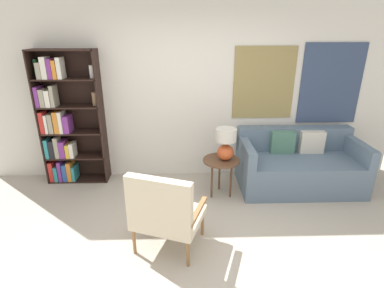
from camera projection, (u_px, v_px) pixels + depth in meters
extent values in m
plane|color=#B2A899|center=(198.00, 260.00, 3.12)|extent=(14.00, 14.00, 0.00)
cube|color=silver|center=(192.00, 92.00, 4.53)|extent=(6.40, 0.06, 2.70)
cube|color=olive|center=(264.00, 83.00, 4.47)|extent=(0.91, 0.02, 1.06)
cube|color=#334260|center=(331.00, 84.00, 4.51)|extent=(0.92, 0.02, 1.20)
cube|color=black|center=(41.00, 119.00, 4.42)|extent=(0.02, 0.30, 1.99)
cube|color=black|center=(102.00, 119.00, 4.45)|extent=(0.02, 0.30, 1.99)
cube|color=black|center=(61.00, 50.00, 4.08)|extent=(0.91, 0.30, 0.02)
cube|color=black|center=(81.00, 178.00, 4.79)|extent=(0.91, 0.30, 0.02)
cube|color=black|center=(75.00, 116.00, 4.57)|extent=(0.91, 0.01, 1.99)
cube|color=black|center=(77.00, 156.00, 4.65)|extent=(0.91, 0.30, 0.02)
cube|color=red|center=(54.00, 170.00, 4.70)|extent=(0.06, 0.24, 0.32)
cube|color=teal|center=(58.00, 173.00, 4.69)|extent=(0.06, 0.18, 0.24)
cube|color=#7A338C|center=(61.00, 170.00, 4.68)|extent=(0.05, 0.19, 0.32)
cube|color=#2D56A8|center=(67.00, 171.00, 4.71)|extent=(0.06, 0.24, 0.28)
cube|color=orange|center=(71.00, 170.00, 4.72)|extent=(0.07, 0.25, 0.31)
cube|color=teal|center=(75.00, 172.00, 4.73)|extent=(0.04, 0.24, 0.23)
cube|color=black|center=(74.00, 132.00, 4.51)|extent=(0.91, 0.30, 0.02)
cube|color=teal|center=(48.00, 148.00, 4.53)|extent=(0.06, 0.17, 0.29)
cube|color=black|center=(54.00, 148.00, 4.55)|extent=(0.07, 0.21, 0.27)
cube|color=gray|center=(58.00, 147.00, 4.53)|extent=(0.06, 0.17, 0.32)
cube|color=#7A338C|center=(64.00, 148.00, 4.57)|extent=(0.08, 0.22, 0.26)
cube|color=gold|center=(69.00, 150.00, 4.58)|extent=(0.05, 0.22, 0.21)
cube|color=silver|center=(73.00, 150.00, 4.56)|extent=(0.06, 0.19, 0.23)
cube|color=black|center=(70.00, 106.00, 4.37)|extent=(0.91, 0.30, 0.02)
cube|color=red|center=(44.00, 122.00, 4.39)|extent=(0.06, 0.18, 0.32)
cube|color=silver|center=(49.00, 123.00, 4.43)|extent=(0.04, 0.25, 0.28)
cube|color=gray|center=(52.00, 123.00, 4.39)|extent=(0.06, 0.17, 0.29)
cube|color=orange|center=(58.00, 122.00, 4.41)|extent=(0.07, 0.21, 0.32)
cube|color=silver|center=(63.00, 122.00, 4.42)|extent=(0.05, 0.22, 0.32)
cube|color=#7A338C|center=(68.00, 124.00, 4.43)|extent=(0.08, 0.22, 0.26)
cube|color=black|center=(66.00, 79.00, 4.22)|extent=(0.91, 0.30, 0.02)
cube|color=#7A338C|center=(40.00, 96.00, 4.28)|extent=(0.05, 0.24, 0.29)
cube|color=gray|center=(44.00, 98.00, 4.26)|extent=(0.07, 0.17, 0.25)
cube|color=silver|center=(50.00, 98.00, 4.29)|extent=(0.07, 0.22, 0.24)
cube|color=gray|center=(54.00, 96.00, 4.26)|extent=(0.05, 0.19, 0.30)
cylinder|color=#8C6B4C|center=(95.00, 99.00, 4.34)|extent=(0.08, 0.08, 0.19)
cylinder|color=#194723|center=(36.00, 69.00, 4.16)|extent=(0.06, 0.06, 0.26)
cube|color=gray|center=(41.00, 70.00, 4.15)|extent=(0.06, 0.23, 0.22)
cube|color=silver|center=(46.00, 68.00, 4.12)|extent=(0.08, 0.19, 0.30)
cube|color=#7A338C|center=(51.00, 69.00, 4.12)|extent=(0.06, 0.19, 0.27)
cube|color=orange|center=(57.00, 69.00, 4.15)|extent=(0.05, 0.23, 0.25)
cube|color=silver|center=(61.00, 68.00, 4.12)|extent=(0.06, 0.19, 0.29)
cylinder|color=white|center=(92.00, 72.00, 4.20)|extent=(0.07, 0.07, 0.18)
cylinder|color=olive|center=(202.00, 223.00, 3.45)|extent=(0.04, 0.04, 0.31)
cylinder|color=olive|center=(155.00, 214.00, 3.62)|extent=(0.04, 0.04, 0.31)
cylinder|color=olive|center=(188.00, 254.00, 2.99)|extent=(0.04, 0.04, 0.31)
cylinder|color=olive|center=(134.00, 241.00, 3.16)|extent=(0.04, 0.04, 0.31)
cube|color=beige|center=(169.00, 217.00, 3.24)|extent=(0.84, 0.80, 0.08)
cube|color=beige|center=(159.00, 204.00, 2.90)|extent=(0.67, 0.32, 0.55)
cube|color=olive|center=(198.00, 211.00, 3.09)|extent=(0.23, 0.53, 0.04)
cube|color=olive|center=(142.00, 201.00, 3.28)|extent=(0.23, 0.53, 0.04)
cube|color=slate|center=(298.00, 173.00, 4.48)|extent=(1.75, 0.90, 0.48)
cube|color=slate|center=(294.00, 138.00, 4.66)|extent=(1.75, 0.20, 0.36)
cube|color=slate|center=(246.00, 151.00, 4.32)|extent=(0.12, 0.90, 0.25)
cube|color=slate|center=(357.00, 149.00, 4.37)|extent=(0.12, 0.90, 0.25)
cube|color=#4C7A66|center=(282.00, 142.00, 4.51)|extent=(0.36, 0.12, 0.34)
cube|color=beige|center=(312.00, 142.00, 4.53)|extent=(0.36, 0.12, 0.34)
cylinder|color=brown|center=(221.00, 160.00, 4.16)|extent=(0.51, 0.51, 0.02)
cylinder|color=brown|center=(219.00, 173.00, 4.40)|extent=(0.03, 0.03, 0.53)
cylinder|color=brown|center=(212.00, 181.00, 4.19)|extent=(0.03, 0.03, 0.53)
cylinder|color=brown|center=(231.00, 180.00, 4.19)|extent=(0.03, 0.03, 0.53)
ellipsoid|color=#C65128|center=(225.00, 152.00, 4.12)|extent=(0.23, 0.23, 0.22)
cylinder|color=tan|center=(226.00, 143.00, 4.07)|extent=(0.02, 0.02, 0.06)
cylinder|color=beige|center=(226.00, 135.00, 4.03)|extent=(0.28, 0.28, 0.17)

